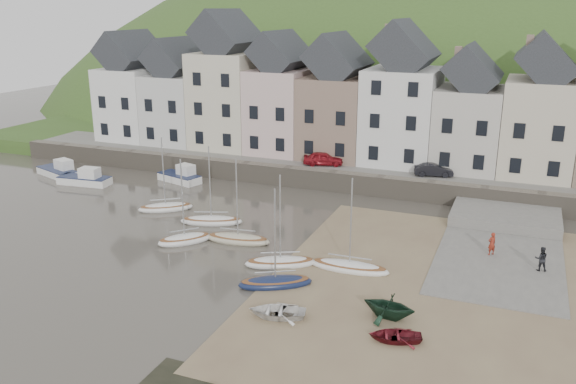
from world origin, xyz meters
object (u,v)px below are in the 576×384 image
at_px(rowboat_green, 389,305).
at_px(person_dark, 541,259).
at_px(rowboat_red, 395,336).
at_px(car_left, 323,159).
at_px(car_right, 434,170).
at_px(person_red, 492,244).
at_px(rowboat_white, 277,311).
at_px(sailboat_0, 166,207).

distance_m(rowboat_green, person_dark, 12.03).
xyz_separation_m(rowboat_red, car_left, (-12.55, 25.96, 1.91)).
relative_size(person_dark, car_right, 0.47).
relative_size(person_red, car_right, 0.46).
distance_m(rowboat_white, car_right, 26.31).
distance_m(rowboat_red, person_dark, 13.35).
distance_m(person_dark, car_right, 17.05).
relative_size(person_red, person_dark, 0.99).
bearing_deg(rowboat_red, car_right, 168.56).
distance_m(sailboat_0, rowboat_green, 23.65).
bearing_deg(rowboat_green, person_red, 164.00).
bearing_deg(car_left, rowboat_white, 176.38).
height_order(rowboat_green, car_right, car_right).
relative_size(rowboat_white, rowboat_green, 1.10).
bearing_deg(sailboat_0, car_right, 33.49).
xyz_separation_m(rowboat_white, car_left, (-6.16, 25.92, 1.86)).
height_order(sailboat_0, person_red, sailboat_0).
bearing_deg(car_right, rowboat_red, 171.30).
height_order(sailboat_0, car_right, sailboat_0).
relative_size(rowboat_white, rowboat_red, 1.17).
xyz_separation_m(sailboat_0, rowboat_white, (15.41, -12.95, 0.11)).
height_order(rowboat_white, car_right, car_right).
xyz_separation_m(rowboat_green, person_red, (4.49, 10.86, 0.11)).
xyz_separation_m(car_left, car_right, (10.35, 0.00, -0.08)).
bearing_deg(sailboat_0, rowboat_red, -30.80).
bearing_deg(person_red, car_right, -105.21).
relative_size(rowboat_red, car_right, 0.77).
relative_size(rowboat_red, person_red, 1.67).
xyz_separation_m(sailboat_0, rowboat_red, (21.80, -13.00, 0.07)).
xyz_separation_m(sailboat_0, car_right, (19.60, 12.97, 1.90)).
xyz_separation_m(person_red, person_dark, (3.05, -1.49, 0.01)).
bearing_deg(person_red, person_dark, 114.33).
bearing_deg(person_dark, person_red, -36.17).
bearing_deg(person_dark, rowboat_white, 30.96).
height_order(rowboat_white, rowboat_green, rowboat_green).
distance_m(person_red, car_left, 20.83).
relative_size(car_left, car_right, 1.11).
height_order(sailboat_0, car_left, sailboat_0).
bearing_deg(sailboat_0, car_left, 54.49).
height_order(rowboat_green, car_left, car_left).
distance_m(sailboat_0, person_red, 25.50).
xyz_separation_m(person_dark, car_left, (-19.29, 14.46, 1.33)).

